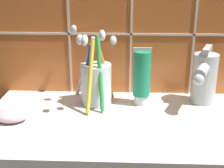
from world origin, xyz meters
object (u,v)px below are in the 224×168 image
object	(u,v)px
toothpaste_tube	(143,77)
sink_faucet	(205,77)
soap_bar	(13,116)
toothbrush_cup	(97,80)

from	to	relation	value
toothpaste_tube	sink_faucet	size ratio (longest dim) A/B	1.01
sink_faucet	soap_bar	xyz separation A→B (cm)	(-41.08, -10.96, -5.18)
toothbrush_cup	sink_faucet	world-z (taller)	toothbrush_cup
sink_faucet	soap_bar	bearing A→B (deg)	-52.54
toothpaste_tube	soap_bar	bearing A→B (deg)	-159.83
toothbrush_cup	soap_bar	size ratio (longest dim) A/B	2.73
sink_faucet	toothpaste_tube	bearing A→B (deg)	-63.19
sink_faucet	soap_bar	size ratio (longest dim) A/B	1.96
soap_bar	sink_faucet	bearing A→B (deg)	14.93
toothbrush_cup	toothpaste_tube	bearing A→B (deg)	-0.33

